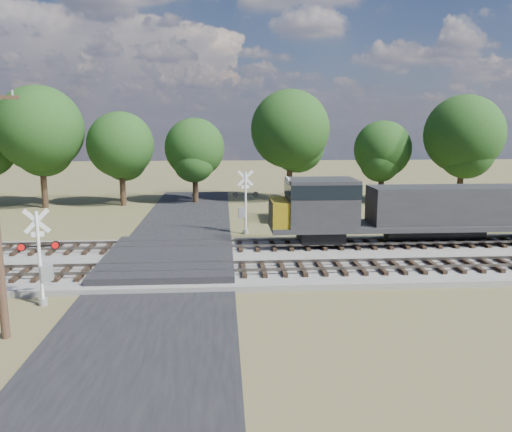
{
  "coord_description": "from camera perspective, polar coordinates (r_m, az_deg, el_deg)",
  "views": [
    {
      "loc": [
        3.0,
        -26.48,
        7.68
      ],
      "look_at": [
        4.9,
        2.0,
        2.4
      ],
      "focal_mm": 35.0,
      "sensor_mm": 36.0,
      "label": 1
    }
  ],
  "objects": [
    {
      "name": "treeline",
      "position": [
        47.97,
        0.31,
        9.13
      ],
      "size": [
        78.45,
        11.39,
        11.13
      ],
      "color": "black",
      "rests_on": "ground"
    },
    {
      "name": "equipment_shed",
      "position": [
        39.89,
        6.68,
        1.47
      ],
      "size": [
        4.3,
        4.3,
        2.93
      ],
      "rotation": [
        0.0,
        0.0,
        -0.0
      ],
      "color": "#47341E",
      "rests_on": "ground"
    },
    {
      "name": "crossing_signal_near",
      "position": [
        23.13,
        -23.22,
        -5.23
      ],
      "size": [
        1.69,
        0.46,
        4.23
      ],
      "rotation": [
        0.0,
        0.0,
        0.19
      ],
      "color": "silver",
      "rests_on": "ground"
    },
    {
      "name": "road",
      "position": [
        27.72,
        -9.93,
        -5.68
      ],
      "size": [
        7.0,
        60.0,
        0.08
      ],
      "primitive_type": "cube",
      "color": "black",
      "rests_on": "ground"
    },
    {
      "name": "crossing_panel",
      "position": [
        28.12,
        -9.84,
        -4.86
      ],
      "size": [
        7.0,
        9.0,
        0.62
      ],
      "primitive_type": "cube",
      "color": "#262628",
      "rests_on": "ground"
    },
    {
      "name": "ballast_bed",
      "position": [
        28.87,
        10.39,
        -4.81
      ],
      "size": [
        140.0,
        10.0,
        0.3
      ],
      "primitive_type": "cube",
      "color": "gray",
      "rests_on": "ground"
    },
    {
      "name": "ground",
      "position": [
        27.73,
        -9.92,
        -5.76
      ],
      "size": [
        160.0,
        160.0,
        0.0
      ],
      "primitive_type": "plane",
      "color": "brown",
      "rests_on": "ground"
    },
    {
      "name": "track_near",
      "position": [
        25.53,
        -3.4,
        -6.07
      ],
      "size": [
        140.0,
        2.6,
        0.33
      ],
      "color": "black",
      "rests_on": "ballast_bed"
    },
    {
      "name": "crossing_signal_far",
      "position": [
        35.04,
        -1.35,
        0.97
      ],
      "size": [
        1.83,
        0.41,
        4.54
      ],
      "rotation": [
        0.0,
        0.0,
        3.23
      ],
      "color": "silver",
      "rests_on": "ground"
    },
    {
      "name": "track_far",
      "position": [
        30.36,
        -3.48,
        -3.39
      ],
      "size": [
        140.0,
        2.6,
        0.33
      ],
      "color": "black",
      "rests_on": "ballast_bed"
    }
  ]
}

